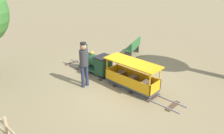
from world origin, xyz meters
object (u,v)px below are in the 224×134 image
passenger_car (132,78)px  park_bench (133,48)px  locomotive (96,63)px  conductor_person (84,61)px

passenger_car → park_bench: size_ratio=1.47×
locomotive → park_bench: locomotive is taller
locomotive → conductor_person: size_ratio=0.89×
park_bench → passenger_car: bearing=-142.8°
locomotive → conductor_person: conductor_person is taller
locomotive → passenger_car: locomotive is taller
conductor_person → park_bench: (3.60, 0.67, -0.54)m
locomotive → park_bench: 2.64m
conductor_person → passenger_car: bearing=-53.8°
passenger_car → conductor_person: size_ratio=1.23×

